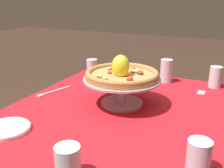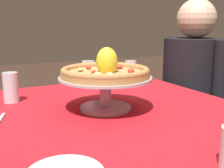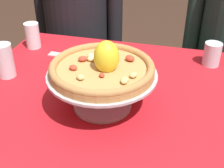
{
  "view_description": "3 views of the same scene",
  "coord_description": "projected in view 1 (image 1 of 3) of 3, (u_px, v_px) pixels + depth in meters",
  "views": [
    {
      "loc": [
        0.99,
        0.41,
        1.22
      ],
      "look_at": [
        -0.01,
        -0.06,
        0.84
      ],
      "focal_mm": 43.05,
      "sensor_mm": 36.0,
      "label": 1
    },
    {
      "loc": [
        0.87,
        -0.46,
        1.05
      ],
      "look_at": [
        -0.06,
        -0.0,
        0.83
      ],
      "focal_mm": 45.26,
      "sensor_mm": 36.0,
      "label": 2
    },
    {
      "loc": [
        0.18,
        -0.8,
        1.32
      ],
      "look_at": [
        -0.02,
        -0.03,
        0.82
      ],
      "focal_mm": 48.14,
      "sensor_mm": 36.0,
      "label": 3
    }
  ],
  "objects": [
    {
      "name": "water_glass_back_left",
      "position": [
        215.0,
        78.0,
        1.43
      ],
      "size": [
        0.06,
        0.06,
        0.11
      ],
      "color": "white",
      "rests_on": "dining_table"
    },
    {
      "name": "side_plate",
      "position": [
        7.0,
        128.0,
        0.99
      ],
      "size": [
        0.17,
        0.17,
        0.02
      ],
      "color": "white",
      "rests_on": "dining_table"
    },
    {
      "name": "pizza",
      "position": [
        122.0,
        74.0,
        1.17
      ],
      "size": [
        0.32,
        0.32,
        0.11
      ],
      "color": "tan",
      "rests_on": "pizza_stand"
    },
    {
      "name": "water_glass_back_right",
      "position": [
        199.0,
        158.0,
        0.75
      ],
      "size": [
        0.07,
        0.07,
        0.09
      ],
      "color": "silver",
      "rests_on": "dining_table"
    },
    {
      "name": "dinner_fork",
      "position": [
        53.0,
        92.0,
        1.37
      ],
      "size": [
        0.2,
        0.08,
        0.01
      ],
      "color": "#B7B7C1",
      "rests_on": "dining_table"
    },
    {
      "name": "water_glass_side_right",
      "position": [
        68.0,
        164.0,
        0.73
      ],
      "size": [
        0.07,
        0.07,
        0.09
      ],
      "color": "silver",
      "rests_on": "dining_table"
    },
    {
      "name": "sugar_packet",
      "position": [
        201.0,
        93.0,
        1.36
      ],
      "size": [
        0.05,
        0.04,
        0.0
      ],
      "primitive_type": "cube",
      "rotation": [
        0.0,
        0.0,
        3.12
      ],
      "color": "beige",
      "rests_on": "dining_table"
    },
    {
      "name": "water_glass_side_left",
      "position": [
        166.0,
        72.0,
        1.51
      ],
      "size": [
        0.07,
        0.07,
        0.13
      ],
      "color": "silver",
      "rests_on": "dining_table"
    },
    {
      "name": "water_glass_front_left",
      "position": [
        92.0,
        71.0,
        1.55
      ],
      "size": [
        0.06,
        0.06,
        0.12
      ],
      "color": "white",
      "rests_on": "dining_table"
    },
    {
      "name": "pizza_stand",
      "position": [
        122.0,
        87.0,
        1.2
      ],
      "size": [
        0.34,
        0.34,
        0.12
      ],
      "color": "#B7B7C1",
      "rests_on": "dining_table"
    },
    {
      "name": "dining_table",
      "position": [
        124.0,
        132.0,
        1.2
      ],
      "size": [
        1.13,
        0.97,
        0.74
      ],
      "color": "brown",
      "rests_on": "ground"
    }
  ]
}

